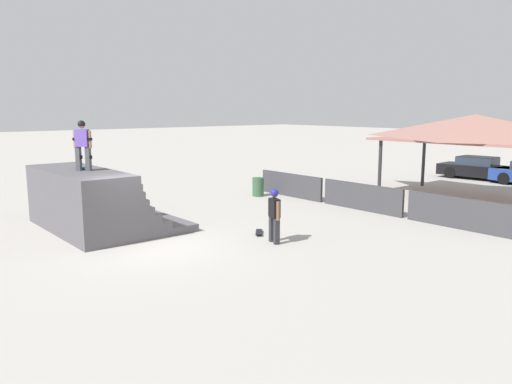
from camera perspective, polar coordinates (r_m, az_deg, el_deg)
The scene contains 10 objects.
ground_plane at distance 14.82m, azimuth -12.18°, elevation -6.18°, with size 160.00×160.00×0.00m, color #ADA8A0.
quarter_pipe_ramp at distance 17.34m, azimuth -18.30°, elevation -1.23°, with size 5.16×3.78×2.00m.
skater_on_deck at distance 16.72m, azimuth -19.22°, elevation 5.43°, with size 0.61×0.54×1.59m.
skateboard_on_deck at distance 17.31m, azimuth -19.47°, elevation 2.69°, with size 0.79×0.32×0.09m.
bystander_walking at distance 14.74m, azimuth 2.11°, elevation -2.23°, with size 0.64×0.33×1.63m.
skateboard_on_ground at distance 15.94m, azimuth 0.34°, elevation -4.63°, with size 0.73×0.68×0.09m.
barrier_fence at distance 20.00m, azimuth 11.99°, elevation -0.56°, with size 11.80×0.12×1.05m.
pavilion_shelter at distance 23.68m, azimuth 23.73°, elevation 6.65°, with size 8.24×4.33×3.71m.
trash_bin at distance 22.74m, azimuth 0.24°, elevation 0.59°, with size 0.52×0.52×0.85m, color #385B3D.
parked_car_black at distance 30.95m, azimuth 24.07°, elevation 2.48°, with size 4.38×2.01×1.27m.
Camera 1 is at (12.69, -6.56, 3.96)m, focal length 35.00 mm.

